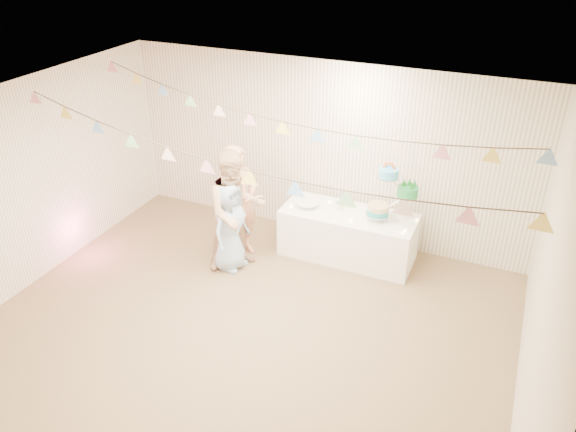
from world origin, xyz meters
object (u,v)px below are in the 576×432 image
at_px(table, 348,235).
at_px(person_child, 230,226).
at_px(cake_stand, 392,190).
at_px(person_adult_b, 236,211).
at_px(person_adult_a, 239,203).

xyz_separation_m(table, person_child, (-1.37, -0.89, 0.29)).
relative_size(cake_stand, person_adult_b, 0.46).
bearing_deg(table, person_adult_a, -158.94).
xyz_separation_m(person_adult_a, person_adult_b, (0.09, -0.26, 0.02)).
relative_size(person_adult_a, person_adult_b, 0.97).
bearing_deg(table, person_child, -147.07).
distance_m(table, person_adult_a, 1.58).
distance_m(cake_stand, person_child, 2.19).
xyz_separation_m(person_adult_b, person_child, (-0.06, -0.08, -0.21)).
height_order(person_adult_a, person_child, person_adult_a).
height_order(table, person_adult_b, person_adult_b).
height_order(person_adult_a, person_adult_b, person_adult_b).
bearing_deg(person_adult_b, table, -15.54).
bearing_deg(person_adult_a, person_child, -146.12).
distance_m(person_adult_b, person_child, 0.23).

